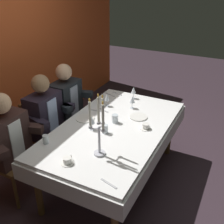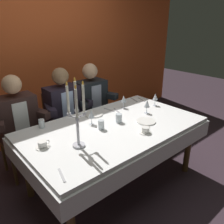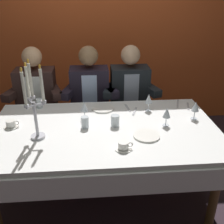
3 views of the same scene
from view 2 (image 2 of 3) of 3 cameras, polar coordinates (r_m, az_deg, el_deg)
The scene contains 23 objects.
ground_plane at distance 2.83m, azimuth 0.45°, elevation -17.05°, with size 12.00×12.00×0.00m, color #35262E.
back_wall at distance 3.63m, azimuth -17.70°, elevation 14.27°, with size 6.00×0.12×2.70m, color #D55626.
dining_table at distance 2.48m, azimuth 0.49°, elevation -5.86°, with size 1.94×1.14×0.74m.
candelabra at distance 1.94m, azimuth -8.75°, elevation -1.28°, with size 0.15×0.17×0.62m.
dinner_plate_0 at distance 2.53m, azimuth 8.55°, elevation -2.32°, with size 0.21×0.21×0.01m, color white.
dinner_plate_1 at distance 2.70m, azimuth -4.64°, elevation -0.57°, with size 0.22×0.22×0.01m, color white.
wine_glass_0 at distance 2.41m, azimuth -5.19°, elevation -0.57°, with size 0.07×0.07×0.16m.
wine_glass_1 at distance 2.73m, azimuth 8.79°, elevation 1.98°, with size 0.07×0.07×0.16m.
wine_glass_2 at distance 2.87m, azimuth 2.93°, elevation 3.22°, with size 0.07×0.07×0.16m.
wine_glass_3 at distance 3.00m, azimuth 10.80°, elevation 3.68°, with size 0.07×0.07×0.16m.
water_tumbler_0 at distance 2.48m, azimuth 1.72°, elevation -1.53°, with size 0.07×0.07×0.10m, color silver.
water_tumbler_1 at distance 2.47m, azimuth -17.20°, elevation -2.77°, with size 0.06×0.06×0.09m, color silver.
water_tumbler_2 at distance 2.33m, azimuth -2.72°, elevation -3.21°, with size 0.06×0.06×0.10m, color silver.
coffee_cup_0 at distance 2.29m, azimuth 8.40°, elevation -4.57°, with size 0.13×0.12×0.06m.
coffee_cup_1 at distance 2.11m, azimuth -17.00°, elevation -7.86°, with size 0.13×0.12×0.06m.
fork_0 at distance 1.74m, azimuth -12.48°, elevation -15.18°, with size 0.17×0.02×0.01m, color #B7B7BC.
knife_1 at distance 3.21m, azimuth 5.51°, elevation 3.10°, with size 0.19×0.02×0.01m, color #B7B7BC.
spoon_2 at distance 2.81m, azimuth 1.18°, elevation 0.38°, with size 0.17×0.02×0.01m, color #B7B7BC.
fork_3 at distance 2.83m, azimuth -0.71°, elevation 0.56°, with size 0.17×0.02×0.01m, color #B7B7BC.
fork_4 at distance 3.22m, azimuth 7.42°, elevation 3.09°, with size 0.17×0.02×0.01m, color #B7B7BC.
seated_diner_0 at distance 2.83m, azimuth -22.64°, elevation -1.40°, with size 0.63×0.48×1.24m.
seated_diner_1 at distance 3.04m, azimuth -12.26°, elevation 1.45°, with size 0.63×0.48×1.24m.
seated_diner_2 at distance 3.27m, azimuth -5.36°, elevation 3.32°, with size 0.63×0.48×1.24m.
Camera 2 is at (-1.45, -1.64, 1.79)m, focal length 36.52 mm.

